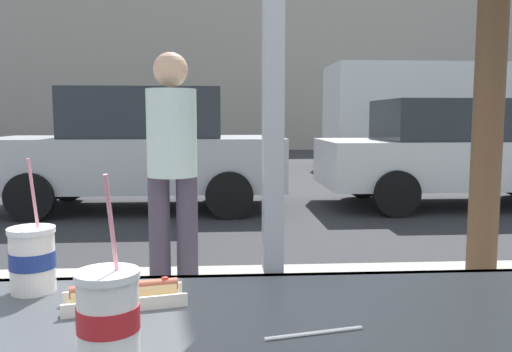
# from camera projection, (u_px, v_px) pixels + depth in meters

# --- Properties ---
(ground_plane) EXTENTS (60.00, 60.00, 0.00)m
(ground_plane) POSITION_uv_depth(u_px,v_px,m) (229.00, 194.00, 9.33)
(ground_plane) COLOR #2D2D30
(sidewalk_strip) EXTENTS (16.00, 2.80, 0.14)m
(sidewalk_strip) POSITION_uv_depth(u_px,v_px,m) (246.00, 346.00, 2.98)
(sidewalk_strip) COLOR #9E998E
(sidewalk_strip) RESTS_ON ground
(building_facade_far) EXTENTS (28.00, 1.20, 6.25)m
(building_facade_far) POSITION_uv_depth(u_px,v_px,m) (224.00, 75.00, 21.99)
(building_facade_far) COLOR #A89E8E
(building_facade_far) RESTS_ON ground
(soda_cup_left) EXTENTS (0.10, 0.10, 0.31)m
(soda_cup_left) POSITION_uv_depth(u_px,v_px,m) (33.00, 259.00, 1.19)
(soda_cup_left) COLOR silver
(soda_cup_left) RESTS_ON window_counter
(soda_cup_right) EXTENTS (0.10, 0.10, 0.31)m
(soda_cup_right) POSITION_uv_depth(u_px,v_px,m) (108.00, 316.00, 0.84)
(soda_cup_right) COLOR white
(soda_cup_right) RESTS_ON window_counter
(hotdog_tray_far) EXTENTS (0.26, 0.14, 0.05)m
(hotdog_tray_far) POSITION_uv_depth(u_px,v_px,m) (125.00, 295.00, 1.10)
(hotdog_tray_far) COLOR beige
(hotdog_tray_far) RESTS_ON window_counter
(loose_straw) EXTENTS (0.19, 0.05, 0.01)m
(loose_straw) POSITION_uv_depth(u_px,v_px,m) (314.00, 333.00, 0.96)
(loose_straw) COLOR white
(loose_straw) RESTS_ON window_counter
(parked_car_silver) EXTENTS (4.19, 1.91, 1.77)m
(parked_car_silver) POSITION_uv_depth(u_px,v_px,m) (142.00, 149.00, 7.74)
(parked_car_silver) COLOR #BCBCC1
(parked_car_silver) RESTS_ON ground
(parked_car_white) EXTENTS (4.40, 1.93, 1.62)m
(parked_car_white) POSITION_uv_depth(u_px,v_px,m) (463.00, 152.00, 8.06)
(parked_car_white) COLOR silver
(parked_car_white) RESTS_ON ground
(box_truck) EXTENTS (6.26, 2.44, 2.72)m
(box_truck) POSITION_uv_depth(u_px,v_px,m) (443.00, 111.00, 14.06)
(box_truck) COLOR silver
(box_truck) RESTS_ON ground
(pedestrian) EXTENTS (0.32, 0.32, 1.63)m
(pedestrian) POSITION_uv_depth(u_px,v_px,m) (172.00, 162.00, 3.39)
(pedestrian) COLOR #3D3542
(pedestrian) RESTS_ON sidewalk_strip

